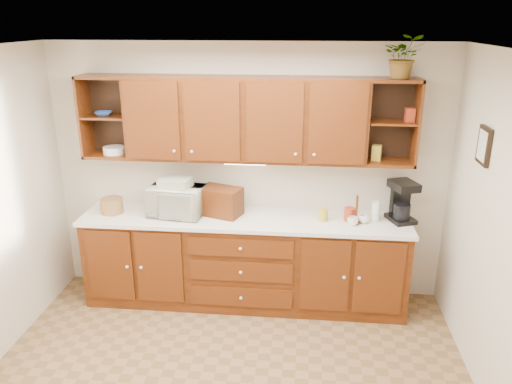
% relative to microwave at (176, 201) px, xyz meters
% --- Properties ---
extents(ceiling, '(4.00, 4.00, 0.00)m').
position_rel_microwave_xyz_m(ceiling, '(0.68, -1.44, 1.51)').
color(ceiling, white).
rests_on(ceiling, back_wall).
extents(back_wall, '(4.00, 0.00, 4.00)m').
position_rel_microwave_xyz_m(back_wall, '(0.68, 0.31, 0.21)').
color(back_wall, beige).
rests_on(back_wall, floor).
extents(base_cabinets, '(3.20, 0.60, 0.90)m').
position_rel_microwave_xyz_m(base_cabinets, '(0.68, 0.01, -0.64)').
color(base_cabinets, '#3A1706').
rests_on(base_cabinets, floor).
extents(countertop, '(3.24, 0.64, 0.04)m').
position_rel_microwave_xyz_m(countertop, '(0.68, -0.00, -0.17)').
color(countertop, white).
rests_on(countertop, base_cabinets).
extents(upper_cabinets, '(3.20, 0.33, 0.80)m').
position_rel_microwave_xyz_m(upper_cabinets, '(0.69, 0.15, 0.81)').
color(upper_cabinets, '#3A1706').
rests_on(upper_cabinets, back_wall).
extents(undercabinet_light, '(0.40, 0.05, 0.02)m').
position_rel_microwave_xyz_m(undercabinet_light, '(0.68, 0.09, 0.38)').
color(undercabinet_light, white).
rests_on(undercabinet_light, upper_cabinets).
extents(framed_picture, '(0.03, 0.24, 0.30)m').
position_rel_microwave_xyz_m(framed_picture, '(2.66, -0.54, 0.76)').
color(framed_picture, black).
rests_on(framed_picture, right_wall).
extents(wicker_basket, '(0.29, 0.29, 0.15)m').
position_rel_microwave_xyz_m(wicker_basket, '(-0.67, -0.01, -0.07)').
color(wicker_basket, '#A17343').
rests_on(wicker_basket, countertop).
extents(microwave, '(0.57, 0.42, 0.29)m').
position_rel_microwave_xyz_m(microwave, '(0.00, 0.00, 0.00)').
color(microwave, beige).
rests_on(microwave, countertop).
extents(towel_stack, '(0.33, 0.27, 0.09)m').
position_rel_microwave_xyz_m(towel_stack, '(0.00, 0.00, 0.19)').
color(towel_stack, '#E4C76B').
rests_on(towel_stack, microwave).
extents(wine_bottle, '(0.08, 0.08, 0.30)m').
position_rel_microwave_xyz_m(wine_bottle, '(-0.17, 0.15, 0.00)').
color(wine_bottle, black).
rests_on(wine_bottle, countertop).
extents(woven_tray, '(0.34, 0.19, 0.32)m').
position_rel_microwave_xyz_m(woven_tray, '(-0.12, 0.25, -0.14)').
color(woven_tray, '#A17343').
rests_on(woven_tray, countertop).
extents(bread_box, '(0.46, 0.37, 0.28)m').
position_rel_microwave_xyz_m(bread_box, '(0.44, 0.05, -0.01)').
color(bread_box, '#3A1706').
rests_on(bread_box, countertop).
extents(mug_tree, '(0.22, 0.24, 0.28)m').
position_rel_microwave_xyz_m(mug_tree, '(1.76, -0.03, -0.10)').
color(mug_tree, '#3A1706').
rests_on(mug_tree, countertop).
extents(canister_red, '(0.11, 0.11, 0.13)m').
position_rel_microwave_xyz_m(canister_red, '(1.70, 0.03, -0.08)').
color(canister_red, '#A43017').
rests_on(canister_red, countertop).
extents(canister_white, '(0.09, 0.09, 0.20)m').
position_rel_microwave_xyz_m(canister_white, '(1.95, 0.03, -0.05)').
color(canister_white, white).
rests_on(canister_white, countertop).
extents(canister_yellow, '(0.09, 0.09, 0.12)m').
position_rel_microwave_xyz_m(canister_yellow, '(1.45, -0.01, -0.09)').
color(canister_yellow, gold).
rests_on(canister_yellow, countertop).
extents(coffee_maker, '(0.30, 0.34, 0.40)m').
position_rel_microwave_xyz_m(coffee_maker, '(2.20, 0.09, 0.04)').
color(coffee_maker, black).
rests_on(coffee_maker, countertop).
extents(bowl_stack, '(0.19, 0.19, 0.04)m').
position_rel_microwave_xyz_m(bowl_stack, '(-0.71, 0.13, 0.83)').
color(bowl_stack, '#2A4C9A').
rests_on(bowl_stack, upper_cabinets).
extents(plate_stack, '(0.24, 0.24, 0.07)m').
position_rel_microwave_xyz_m(plate_stack, '(-0.64, 0.13, 0.47)').
color(plate_stack, white).
rests_on(plate_stack, upper_cabinets).
extents(pantry_box_yellow, '(0.10, 0.09, 0.15)m').
position_rel_microwave_xyz_m(pantry_box_yellow, '(1.93, 0.13, 0.51)').
color(pantry_box_yellow, gold).
rests_on(pantry_box_yellow, upper_cabinets).
extents(pantry_box_red, '(0.09, 0.08, 0.13)m').
position_rel_microwave_xyz_m(pantry_box_red, '(2.20, 0.12, 0.88)').
color(pantry_box_red, '#A43017').
rests_on(pantry_box_red, upper_cabinets).
extents(potted_plant, '(0.37, 0.33, 0.38)m').
position_rel_microwave_xyz_m(potted_plant, '(2.09, 0.11, 1.39)').
color(potted_plant, '#999999').
rests_on(potted_plant, upper_cabinets).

